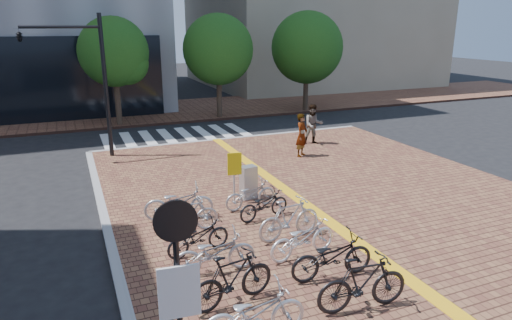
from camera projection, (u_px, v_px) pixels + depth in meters
name	position (u px, v px, depth m)	size (l,w,h in m)	color
ground	(288.00, 260.00, 11.35)	(120.00, 120.00, 0.00)	black
kerb_north	(235.00, 139.00, 23.05)	(14.00, 0.25, 0.15)	gray
far_sidewalk	(145.00, 113.00, 29.90)	(70.00, 8.00, 0.15)	brown
crosswalk	(177.00, 136.00, 23.92)	(7.50, 4.00, 0.01)	silver
street_trees	(235.00, 51.00, 27.48)	(16.20, 4.60, 6.35)	#38281E
bike_0	(254.00, 313.00, 8.18)	(0.68, 1.95, 1.03)	silver
bike_1	(232.00, 279.00, 9.17)	(0.54, 1.90, 1.14)	black
bike_2	(215.00, 252.00, 10.39)	(0.66, 1.90, 1.00)	#B8B7BD
bike_3	(198.00, 237.00, 11.27)	(0.58, 1.68, 0.88)	black
bike_4	(188.00, 216.00, 12.36)	(0.48, 1.70, 1.02)	#B0AFB4
bike_5	(179.00, 202.00, 13.23)	(0.70, 2.00, 1.05)	#B6B7BB
bike_6	(363.00, 283.00, 9.00)	(0.55, 1.95, 1.17)	black
bike_7	(332.00, 256.00, 10.17)	(0.69, 1.98, 1.04)	black
bike_8	(303.00, 238.00, 11.11)	(0.65, 1.86, 0.98)	white
bike_9	(289.00, 219.00, 12.04)	(0.53, 1.87, 1.12)	#B1B1B6
bike_10	(264.00, 204.00, 13.32)	(0.58, 1.66, 0.87)	black
bike_11	(250.00, 194.00, 14.08)	(0.60, 1.71, 0.90)	#AAAAAF
pedestrian_a	(302.00, 135.00, 19.55)	(0.68, 0.44, 1.86)	gray
pedestrian_b	(313.00, 124.00, 21.56)	(0.92, 0.72, 1.89)	#4F5864
utility_box	(248.00, 182.00, 14.87)	(0.50, 0.36, 1.09)	#A8A7AC
yellow_sign	(234.00, 168.00, 14.30)	(0.45, 0.13, 1.66)	#B7B7BC
notice_sign	(178.00, 280.00, 6.35)	(0.61, 0.16, 3.28)	black
traffic_light_pole	(67.00, 61.00, 18.21)	(3.19, 1.23, 5.93)	black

